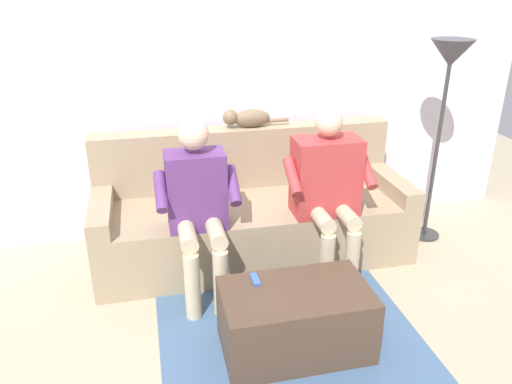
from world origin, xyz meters
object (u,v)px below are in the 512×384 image
(coffee_table, at_px, (295,320))
(remote_blue, at_px, (255,279))
(couch, at_px, (251,214))
(person_left_seated, at_px, (328,185))
(cat_on_backrest, at_px, (247,118))
(floor_lamp, at_px, (449,70))
(person_right_seated, at_px, (198,200))

(coffee_table, bearing_deg, remote_blue, -36.19)
(couch, distance_m, person_left_seated, 0.71)
(cat_on_backrest, bearing_deg, floor_lamp, 165.93)
(remote_blue, bearing_deg, coffee_table, 52.38)
(person_left_seated, bearing_deg, couch, -42.15)
(coffee_table, distance_m, floor_lamp, 2.16)
(person_right_seated, distance_m, floor_lamp, 2.07)
(person_left_seated, distance_m, floor_lamp, 1.26)
(coffee_table, height_order, floor_lamp, floor_lamp)
(person_left_seated, xyz_separation_m, floor_lamp, (-1.01, -0.32, 0.68))
(coffee_table, bearing_deg, person_right_seated, -58.28)
(person_left_seated, bearing_deg, coffee_table, 59.27)
(couch, bearing_deg, remote_blue, 78.78)
(person_right_seated, height_order, cat_on_backrest, person_right_seated)
(person_left_seated, xyz_separation_m, remote_blue, (0.65, 0.61, -0.28))
(couch, bearing_deg, floor_lamp, 176.65)
(floor_lamp, bearing_deg, person_left_seated, 17.63)
(person_right_seated, height_order, remote_blue, person_right_seated)
(cat_on_backrest, xyz_separation_m, floor_lamp, (-1.44, 0.36, 0.37))
(floor_lamp, bearing_deg, remote_blue, 29.23)
(floor_lamp, bearing_deg, coffee_table, 36.42)
(remote_blue, bearing_deg, floor_lamp, 117.81)
(couch, relative_size, person_right_seated, 1.96)
(person_left_seated, xyz_separation_m, person_right_seated, (0.90, 0.03, -0.01))
(person_left_seated, relative_size, person_right_seated, 1.01)
(couch, xyz_separation_m, person_left_seated, (-0.45, 0.41, 0.37))
(couch, relative_size, cat_on_backrest, 4.52)
(cat_on_backrest, bearing_deg, couch, 84.10)
(cat_on_backrest, height_order, remote_blue, cat_on_backrest)
(coffee_table, bearing_deg, floor_lamp, -143.58)
(couch, relative_size, coffee_table, 2.78)
(remote_blue, bearing_deg, cat_on_backrest, 168.47)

